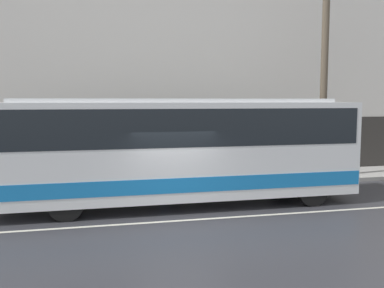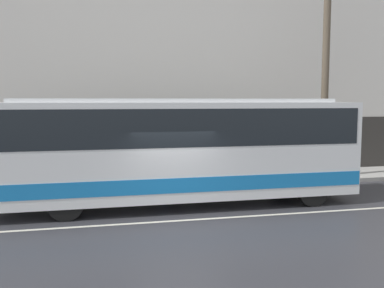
# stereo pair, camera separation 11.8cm
# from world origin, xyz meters

# --- Properties ---
(ground_plane) EXTENTS (60.00, 60.00, 0.00)m
(ground_plane) POSITION_xyz_m (0.00, 0.00, 0.00)
(ground_plane) COLOR #333338
(sidewalk) EXTENTS (60.00, 2.71, 0.17)m
(sidewalk) POSITION_xyz_m (0.00, 5.35, 0.08)
(sidewalk) COLOR #A09E99
(sidewalk) RESTS_ON ground_plane
(building_facade) EXTENTS (60.00, 0.35, 10.48)m
(building_facade) POSITION_xyz_m (0.00, 6.85, 5.05)
(building_facade) COLOR silver
(building_facade) RESTS_ON ground_plane
(lane_stripe) EXTENTS (54.00, 0.14, 0.01)m
(lane_stripe) POSITION_xyz_m (0.00, 0.00, 0.00)
(lane_stripe) COLOR beige
(lane_stripe) RESTS_ON ground_plane
(transit_bus) EXTENTS (11.69, 2.53, 3.47)m
(transit_bus) POSITION_xyz_m (0.35, 1.82, 1.95)
(transit_bus) COLOR white
(transit_bus) RESTS_ON ground_plane
(utility_pole_near) EXTENTS (0.30, 0.30, 8.19)m
(utility_pole_near) POSITION_xyz_m (7.18, 4.68, 4.26)
(utility_pole_near) COLOR brown
(utility_pole_near) RESTS_ON sidewalk
(pedestrian_waiting) EXTENTS (0.36, 0.36, 1.74)m
(pedestrian_waiting) POSITION_xyz_m (0.62, 5.78, 0.98)
(pedestrian_waiting) COLOR navy
(pedestrian_waiting) RESTS_ON sidewalk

